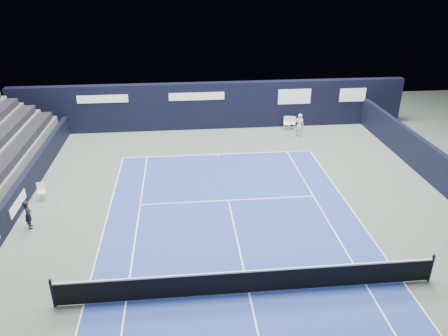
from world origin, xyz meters
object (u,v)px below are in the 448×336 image
object	(u,v)px
folding_chair_back_b	(293,122)
tennis_net	(249,281)
folding_chair_back_a	(287,121)
tennis_player	(299,125)
line_judge_chair	(41,190)

from	to	relation	value
folding_chair_back_b	tennis_net	distance (m)	16.65
folding_chair_back_a	tennis_player	distance (m)	1.40
tennis_player	folding_chair_back_a	bearing A→B (deg)	111.72
folding_chair_back_b	tennis_player	distance (m)	1.41
folding_chair_back_b	folding_chair_back_a	bearing A→B (deg)	-144.92
folding_chair_back_a	line_judge_chair	world-z (taller)	folding_chair_back_a
folding_chair_back_a	folding_chair_back_b	distance (m)	0.45
line_judge_chair	tennis_player	xyz separation A→B (m)	(14.24, 6.91, 0.28)
line_judge_chair	tennis_net	distance (m)	11.52
folding_chair_back_b	line_judge_chair	bearing A→B (deg)	-125.76
line_judge_chair	folding_chair_back_a	bearing A→B (deg)	24.53
line_judge_chair	tennis_net	bearing A→B (deg)	-46.75
folding_chair_back_a	tennis_net	bearing A→B (deg)	-100.22
folding_chair_back_a	tennis_net	size ratio (longest dim) A/B	0.07
folding_chair_back_a	line_judge_chair	distance (m)	15.99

